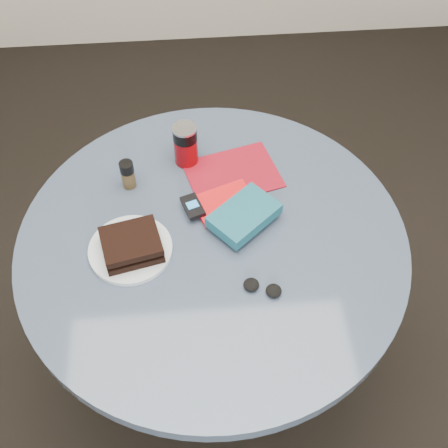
{
  "coord_description": "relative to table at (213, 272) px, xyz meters",
  "views": [
    {
      "loc": [
        -0.04,
        -0.86,
        1.9
      ],
      "look_at": [
        0.03,
        0.0,
        0.8
      ],
      "focal_mm": 45.0,
      "sensor_mm": 36.0,
      "label": 1
    }
  ],
  "objects": [
    {
      "name": "headphones",
      "position": [
        0.11,
        -0.17,
        0.17
      ],
      "size": [
        0.1,
        0.07,
        0.02
      ],
      "color": "black",
      "rests_on": "table"
    },
    {
      "name": "mp3_player",
      "position": [
        -0.05,
        0.09,
        0.19
      ],
      "size": [
        0.07,
        0.09,
        0.01
      ],
      "color": "black",
      "rests_on": "red_book"
    },
    {
      "name": "red_book",
      "position": [
        0.04,
        0.1,
        0.17
      ],
      "size": [
        0.18,
        0.15,
        0.01
      ],
      "primitive_type": "cube",
      "rotation": [
        0.0,
        0.0,
        0.36
      ],
      "color": "red",
      "rests_on": "magazine"
    },
    {
      "name": "table",
      "position": [
        0.0,
        0.0,
        0.0
      ],
      "size": [
        1.0,
        1.0,
        0.75
      ],
      "color": "black",
      "rests_on": "ground"
    },
    {
      "name": "sandwich",
      "position": [
        -0.2,
        -0.04,
        0.2
      ],
      "size": [
        0.16,
        0.15,
        0.05
      ],
      "color": "black",
      "rests_on": "plate"
    },
    {
      "name": "soda_can",
      "position": [
        -0.05,
        0.28,
        0.23
      ],
      "size": [
        0.09,
        0.09,
        0.13
      ],
      "color": "maroon",
      "rests_on": "table"
    },
    {
      "name": "magazine",
      "position": [
        0.07,
        0.21,
        0.17
      ],
      "size": [
        0.29,
        0.24,
        0.0
      ],
      "primitive_type": "cube",
      "rotation": [
        0.0,
        0.0,
        0.26
      ],
      "color": "maroon",
      "rests_on": "table"
    },
    {
      "name": "pepper_grinder",
      "position": [
        -0.21,
        0.19,
        0.21
      ],
      "size": [
        0.05,
        0.05,
        0.09
      ],
      "color": "#46361E",
      "rests_on": "table"
    },
    {
      "name": "novel",
      "position": [
        0.08,
        0.04,
        0.2
      ],
      "size": [
        0.2,
        0.2,
        0.03
      ],
      "primitive_type": "cube",
      "rotation": [
        0.0,
        0.0,
        0.71
      ],
      "color": "#134A5C",
      "rests_on": "red_book"
    },
    {
      "name": "ground",
      "position": [
        0.0,
        0.0,
        -0.59
      ],
      "size": [
        4.0,
        4.0,
        0.0
      ],
      "primitive_type": "plane",
      "color": "black",
      "rests_on": "ground"
    },
    {
      "name": "plate",
      "position": [
        -0.21,
        -0.03,
        0.17
      ],
      "size": [
        0.21,
        0.21,
        0.01
      ],
      "primitive_type": "cylinder",
      "rotation": [
        0.0,
        0.0,
        0.01
      ],
      "color": "silver",
      "rests_on": "table"
    }
  ]
}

